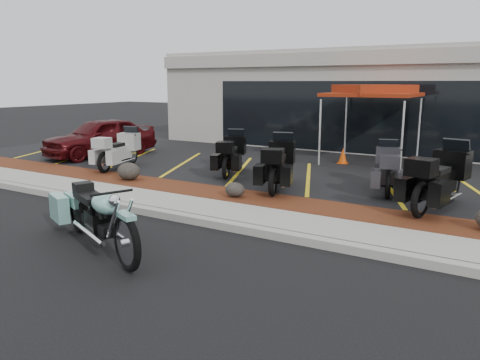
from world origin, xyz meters
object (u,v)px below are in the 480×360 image
Objects in this scene: touring_white at (131,145)px; popup_canopy at (373,92)px; traffic_cone at (343,156)px; parked_car at (100,137)px; hero_cruiser at (127,235)px.

touring_white is 7.94m from popup_canopy.
parked_car is at bearing -159.65° from traffic_cone.
parked_car is 7.84× the size of traffic_cone.
touring_white is 4.14× the size of traffic_cone.
parked_car reaches higher than hero_cruiser.
touring_white is (-5.87, 6.24, 0.19)m from hero_cruiser.
popup_canopy reaches higher than hero_cruiser.
parked_car is 9.50m from popup_canopy.
hero_cruiser is at bearing -112.21° from popup_canopy.
hero_cruiser is at bearing -29.00° from parked_car.
popup_canopy is (8.66, 3.57, 1.61)m from parked_car.
traffic_cone is 0.15× the size of popup_canopy.
popup_canopy is at bearing 41.41° from traffic_cone.
traffic_cone is (7.96, 2.95, -0.43)m from parked_car.
hero_cruiser reaches higher than traffic_cone.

